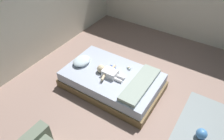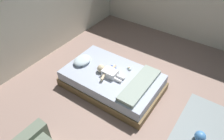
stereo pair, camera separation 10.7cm
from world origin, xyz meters
name	(u,v)px [view 2 (the right image)]	position (x,y,z in m)	size (l,w,h in m)	color
ground_plane	(145,105)	(0.00, 0.00, 0.00)	(8.00, 8.00, 0.00)	gray
wall_behind_bed	(32,9)	(0.00, 3.00, 1.30)	(8.00, 0.12, 2.61)	silver
bed	(112,81)	(0.05, 0.85, 0.20)	(1.28, 2.09, 0.40)	brown
pillow	(82,60)	(-0.01, 1.60, 0.47)	(0.43, 0.33, 0.13)	silver
baby	(108,72)	(-0.02, 0.90, 0.47)	(0.53, 0.63, 0.17)	white
toothbrush	(113,66)	(0.26, 0.96, 0.41)	(0.05, 0.17, 0.02)	blue
rug	(210,133)	(0.10, -1.27, 0.00)	(1.56, 1.17, 0.01)	gray
toy_ball	(200,136)	(-0.15, -1.14, 0.10)	(0.19, 0.19, 0.19)	#4786CC
blanket	(140,85)	(0.05, 0.19, 0.44)	(1.16, 0.36, 0.08)	#95A397
baby_bottle	(129,68)	(0.37, 0.62, 0.43)	(0.09, 0.11, 0.08)	white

